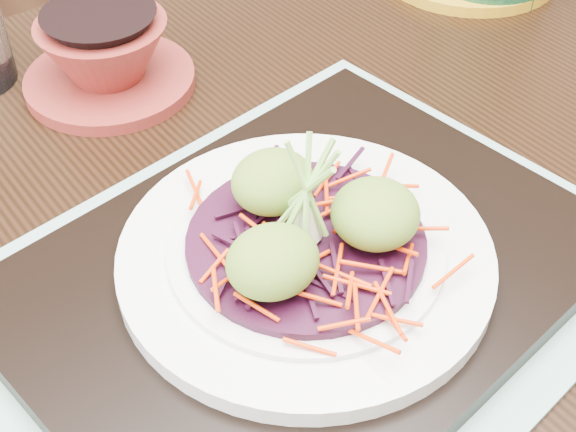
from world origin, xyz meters
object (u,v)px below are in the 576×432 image
terracotta_bowl_set (106,58)px  dining_table (268,341)px  serving_tray (305,272)px  white_plate (306,255)px

terracotta_bowl_set → dining_table: bearing=-88.1°
serving_tray → terracotta_bowl_set: (-0.01, 0.27, 0.02)m
serving_tray → terracotta_bowl_set: 0.27m
white_plate → serving_tray: bearing=-153.4°
dining_table → white_plate: size_ratio=5.36×
white_plate → terracotta_bowl_set: 0.27m
dining_table → white_plate: (0.01, -0.04, 0.12)m
serving_tray → terracotta_bowl_set: size_ratio=1.95×
white_plate → terracotta_bowl_set: bearing=92.8°
dining_table → terracotta_bowl_set: (-0.01, 0.23, 0.12)m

